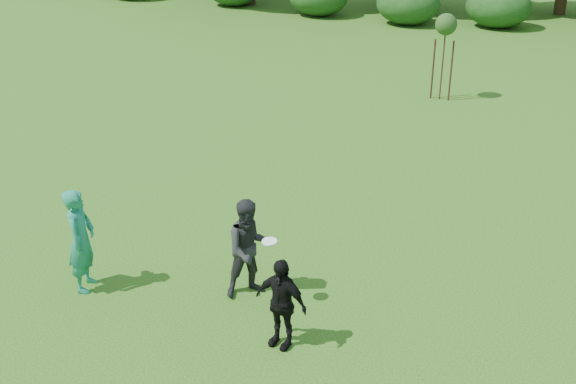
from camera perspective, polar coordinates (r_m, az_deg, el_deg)
name	(u,v)px	position (r m, az deg, el deg)	size (l,w,h in m)	color
ground	(220,313)	(13.05, -5.42, -9.49)	(120.00, 120.00, 0.00)	#19470C
player_teal	(81,240)	(13.73, -16.03, -3.68)	(0.73, 0.48, 2.01)	#1B7B5E
player_grey	(250,248)	(13.06, -3.03, -4.48)	(0.92, 0.72, 1.89)	#242527
player_black	(281,303)	(11.80, -0.58, -8.75)	(0.94, 0.39, 1.60)	black
frisbee	(269,241)	(12.57, -1.47, -3.93)	(0.27, 0.27, 0.05)	white
sapling	(446,27)	(24.33, 12.37, 12.63)	(0.70, 0.70, 2.85)	#3D2218
hillside	(538,63)	(80.35, 19.16, 9.57)	(150.00, 72.00, 52.00)	olive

